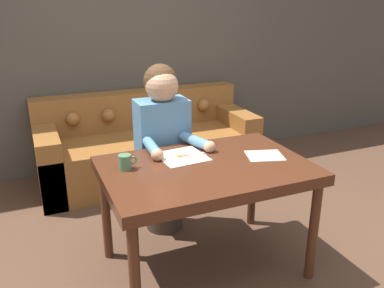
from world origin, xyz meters
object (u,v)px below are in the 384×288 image
object	(u,v)px
couch	(147,147)
scissors	(185,156)
dining_table	(206,177)
person	(163,147)
mug	(125,162)

from	to	relation	value
couch	scissors	bearing A→B (deg)	-96.50
dining_table	person	world-z (taller)	person
person	scissors	xyz separation A→B (m)	(0.01, -0.39, 0.07)
couch	person	distance (m)	1.08
couch	person	size ratio (longest dim) A/B	1.64
mug	scissors	bearing A→B (deg)	7.65
scissors	mug	size ratio (longest dim) A/B	1.83
scissors	mug	distance (m)	0.40
dining_table	couch	bearing A→B (deg)	86.67
mug	couch	bearing A→B (deg)	68.83
dining_table	scissors	distance (m)	0.21
person	mug	bearing A→B (deg)	-131.20
couch	mug	world-z (taller)	mug
person	couch	bearing A→B (deg)	80.23
dining_table	person	xyz separation A→B (m)	(-0.08, 0.57, 0.01)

